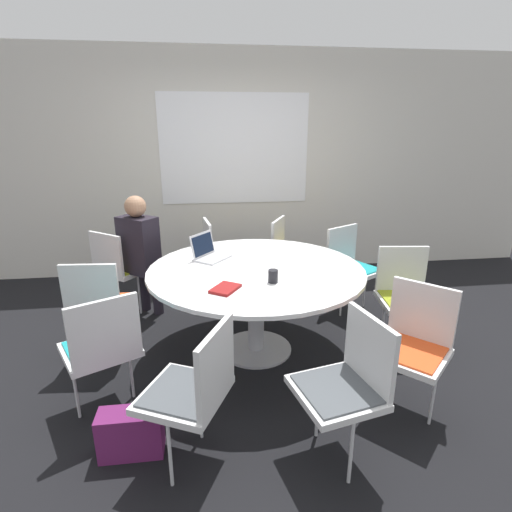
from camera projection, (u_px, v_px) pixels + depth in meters
ground_plane at (256, 349)px, 3.41m from camera, size 16.00×16.00×0.00m
wall_back at (235, 166)px, 4.94m from camera, size 8.00×0.07×2.70m
conference_table at (256, 280)px, 3.21m from camera, size 1.72×1.72×0.74m
chair_0 at (118, 265)px, 3.95m from camera, size 0.61×0.60×0.86m
chair_1 at (98, 301)px, 3.13m from camera, size 0.47×0.45×0.86m
chair_2 at (102, 344)px, 2.51m from camera, size 0.59×0.58×0.86m
chair_3 at (195, 385)px, 2.11m from camera, size 0.57×0.58×0.86m
chair_4 at (347, 378)px, 2.16m from camera, size 0.51×0.52×0.86m
chair_5 at (413, 340)px, 2.56m from camera, size 0.61×0.61×0.86m
chair_6 at (405, 290)px, 3.32m from camera, size 0.49×0.47×0.86m
chair_7 at (350, 262)px, 4.02m from camera, size 0.59×0.58×0.86m
chair_8 at (289, 251)px, 4.39m from camera, size 0.58×0.58×0.86m
chair_9 at (220, 251)px, 4.38m from camera, size 0.48×0.50×0.86m
person_0 at (140, 247)px, 3.84m from camera, size 0.42×0.40×1.21m
laptop at (208, 252)px, 3.40m from camera, size 0.36×0.37×0.21m
spiral_notebook at (225, 289)px, 2.75m from camera, size 0.24×0.26×0.02m
coffee_cup at (273, 276)px, 2.87m from camera, size 0.07×0.07×0.09m
handbag at (131, 433)px, 2.29m from camera, size 0.36×0.16×0.28m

